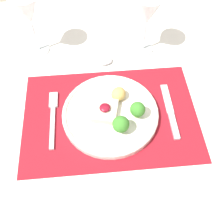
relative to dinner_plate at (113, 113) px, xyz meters
The scene contains 9 objects.
ground_plane 0.75m from the dinner_plate, 158.56° to the left, with size 8.00×8.00×0.00m, color gray.
dining_table 0.11m from the dinner_plate, 158.56° to the left, with size 1.12×1.12×0.73m.
placemat 0.02m from the dinner_plate, 158.56° to the left, with size 0.48×0.33×0.00m, color maroon.
dinner_plate is the anchor object (origin of this frame).
fork 0.17m from the dinner_plate, behind, with size 0.02×0.18×0.01m.
knife 0.16m from the dinner_plate, ahead, with size 0.02×0.18×0.01m.
spoon 0.21m from the dinner_plate, 96.32° to the left, with size 0.17×0.04×0.01m.
wine_glass_near 0.31m from the dinner_plate, 64.30° to the left, with size 0.09×0.09×0.20m.
wine_glass_far 0.38m from the dinner_plate, 127.82° to the left, with size 0.09×0.09×0.20m.
Camera 1 is at (-0.03, -0.39, 1.35)m, focal length 42.00 mm.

